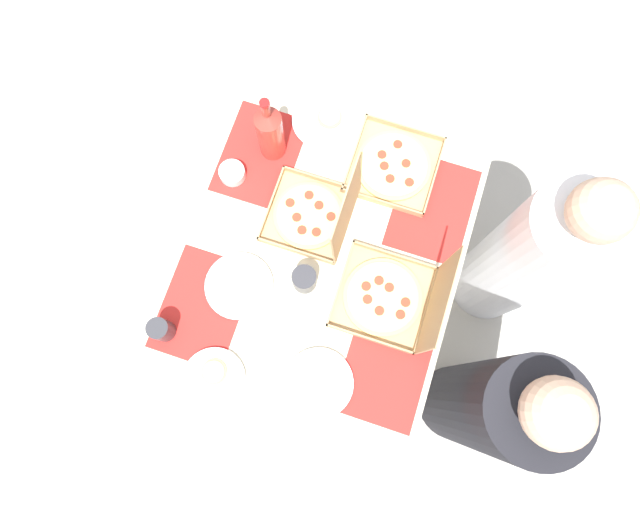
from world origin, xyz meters
TOP-DOWN VIEW (x-y plane):
  - ground_plane at (0.00, 0.00)m, footprint 6.00×6.00m
  - dining_table at (0.00, 0.00)m, footprint 1.26×0.93m
  - placemat_near_left at (-0.28, -0.31)m, footprint 0.36×0.26m
  - placemat_near_right at (0.28, -0.31)m, footprint 0.36×0.26m
  - placemat_far_left at (-0.28, 0.31)m, footprint 0.36×0.26m
  - placemat_far_right at (0.28, 0.31)m, footprint 0.36×0.26m
  - pizza_box_center at (-0.12, -0.05)m, footprint 0.27×0.28m
  - pizza_box_edge_far at (0.07, 0.27)m, footprint 0.30×0.31m
  - pizza_box_corner_right at (-0.38, 0.14)m, footprint 0.30×0.30m
  - plate_middle at (0.49, -0.19)m, footprint 0.20×0.20m
  - plate_far_left at (0.40, 0.13)m, footprint 0.22×0.22m
  - plate_near_right at (0.18, -0.22)m, footprint 0.23×0.23m
  - plate_far_right at (-0.47, -0.14)m, footprint 0.22×0.22m
  - soda_bottle at (-0.32, -0.28)m, footprint 0.09×0.09m
  - cup_clear_left at (0.40, -0.40)m, footprint 0.07×0.07m
  - cup_dark at (0.10, -0.02)m, footprint 0.08×0.08m
  - condiment_bowl at (-0.18, -0.38)m, footprint 0.09×0.09m
  - diner_left_seat at (-0.28, 0.72)m, footprint 0.32×0.32m
  - diner_right_seat at (0.28, 0.72)m, footprint 0.32×0.32m

SIDE VIEW (x-z plane):
  - ground_plane at x=0.00m, z-range 0.00..0.00m
  - diner_left_seat at x=-0.28m, z-range -0.06..1.14m
  - diner_right_seat at x=0.28m, z-range -0.06..1.15m
  - dining_table at x=0.00m, z-range 0.25..1.02m
  - placemat_near_left at x=-0.28m, z-range 0.76..0.76m
  - placemat_near_right at x=0.28m, z-range 0.76..0.76m
  - placemat_far_left at x=-0.28m, z-range 0.76..0.76m
  - placemat_far_right at x=0.28m, z-range 0.76..0.76m
  - plate_far_left at x=0.40m, z-range 0.76..0.78m
  - plate_near_right at x=0.18m, z-range 0.76..0.78m
  - plate_middle at x=0.49m, z-range 0.76..0.78m
  - plate_far_right at x=-0.47m, z-range 0.76..0.78m
  - pizza_box_corner_right at x=-0.38m, z-range 0.75..0.79m
  - condiment_bowl at x=-0.18m, z-range 0.76..0.80m
  - cup_dark at x=0.10m, z-range 0.76..0.86m
  - pizza_box_center at x=-0.12m, z-range 0.65..0.96m
  - pizza_box_edge_far at x=0.07m, z-range 0.65..0.98m
  - cup_clear_left at x=0.40m, z-range 0.76..0.87m
  - soda_bottle at x=-0.32m, z-range 0.73..1.05m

